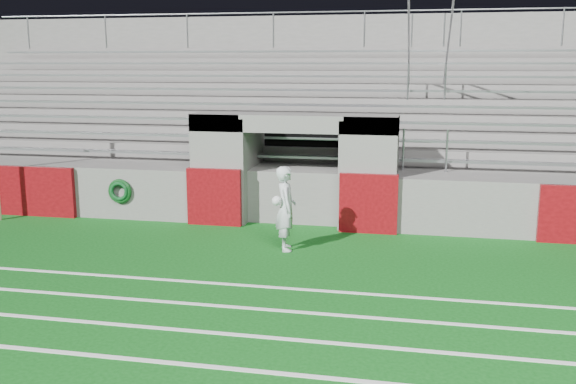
# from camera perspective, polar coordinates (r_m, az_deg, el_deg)

# --- Properties ---
(ground) EXTENTS (90.00, 90.00, 0.00)m
(ground) POSITION_cam_1_polar(r_m,az_deg,el_deg) (12.07, -2.66, -6.75)
(ground) COLOR #0D4E13
(ground) RESTS_ON ground
(stadium_structure) EXTENTS (26.00, 8.48, 5.42)m
(stadium_structure) POSITION_cam_1_polar(r_m,az_deg,el_deg) (19.43, 3.07, 4.67)
(stadium_structure) COLOR #64625F
(stadium_structure) RESTS_ON ground
(goalkeeper_with_ball) EXTENTS (0.58, 0.72, 1.73)m
(goalkeeper_with_ball) POSITION_cam_1_polar(r_m,az_deg,el_deg) (12.99, -0.20, -1.46)
(goalkeeper_with_ball) COLOR silver
(goalkeeper_with_ball) RESTS_ON ground
(hose_coil) EXTENTS (0.60, 0.15, 0.60)m
(hose_coil) POSITION_cam_1_polar(r_m,az_deg,el_deg) (16.00, -14.74, 0.07)
(hose_coil) COLOR #0C3F15
(hose_coil) RESTS_ON ground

